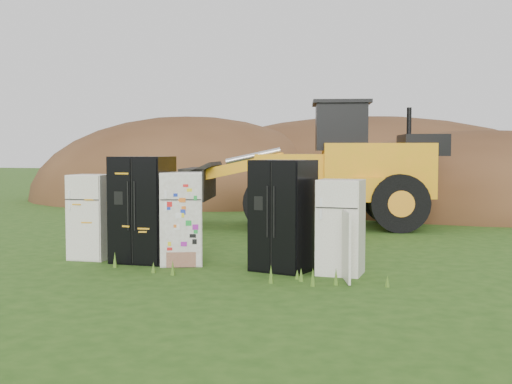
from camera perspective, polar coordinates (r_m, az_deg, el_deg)
ground at (r=11.59m, az=-3.64°, el=-6.57°), size 120.00×120.00×0.00m
fridge_leftmost at (r=12.64m, az=-14.40°, el=-2.15°), size 0.77×0.74×1.61m
fridge_black_side at (r=12.06m, az=-10.05°, el=-1.53°), size 1.05×0.84×1.96m
fridge_sticker at (r=11.72m, az=-6.64°, el=-2.35°), size 0.96×0.93×1.67m
fridge_black_right at (r=11.04m, az=2.42°, el=-2.09°), size 1.10×0.98×1.91m
fridge_open_door at (r=10.80m, az=7.53°, el=-3.10°), size 0.73×0.67×1.58m
wheel_loader at (r=17.60m, az=4.72°, el=2.47°), size 7.56×4.55×3.42m
dirt_mound_right at (r=23.53m, az=19.40°, el=-1.62°), size 13.39×9.82×5.61m
dirt_mound_left at (r=27.52m, az=-6.20°, el=-0.72°), size 13.99×10.49×7.12m
dirt_mound_back at (r=29.18m, az=9.32°, el=-0.50°), size 19.84×13.23×7.28m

